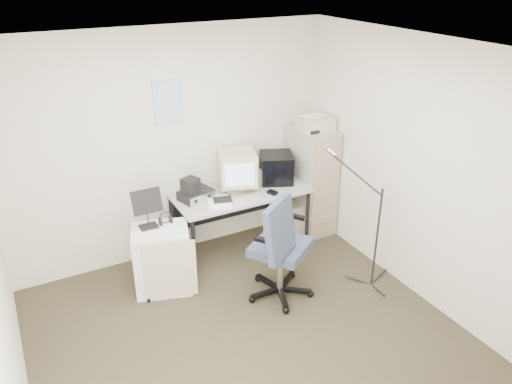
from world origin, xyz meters
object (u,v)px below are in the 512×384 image
filing_cabinet (311,180)px  desk (241,220)px  side_cart (162,259)px  office_chair (281,245)px

filing_cabinet → desk: size_ratio=0.87×
desk → side_cart: bearing=-164.0°
filing_cabinet → side_cart: size_ratio=1.92×
office_chair → desk: bearing=52.1°
desk → filing_cabinet: bearing=1.8°
filing_cabinet → desk: 0.99m
desk → side_cart: (-1.04, -0.30, -0.03)m
desk → side_cart: 1.08m
desk → office_chair: (-0.06, -0.97, 0.21)m
desk → office_chair: office_chair is taller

